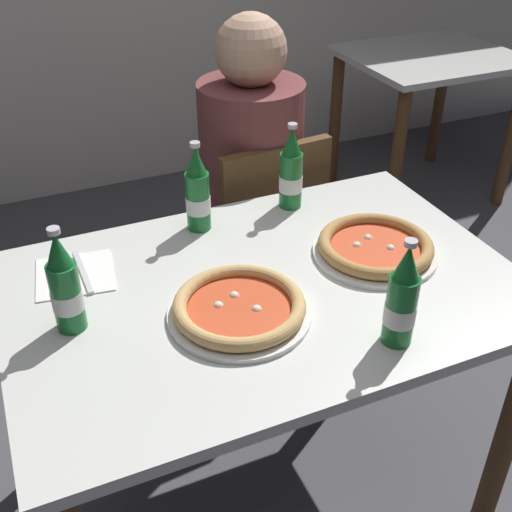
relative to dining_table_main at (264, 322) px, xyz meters
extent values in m
plane|color=#4C4C51|center=(0.00, 0.00, -0.64)|extent=(8.00, 8.00, 0.00)
cube|color=silver|center=(0.00, 0.00, 0.10)|extent=(1.20, 0.80, 0.03)
cylinder|color=brown|center=(0.54, -0.34, -0.28)|extent=(0.06, 0.06, 0.72)
cylinder|color=brown|center=(-0.54, 0.34, -0.28)|extent=(0.06, 0.06, 0.72)
cylinder|color=brown|center=(0.54, 0.34, -0.28)|extent=(0.06, 0.06, 0.72)
cube|color=brown|center=(0.25, 0.68, -0.21)|extent=(0.43, 0.43, 0.04)
cube|color=brown|center=(0.27, 0.50, 0.01)|extent=(0.38, 0.07, 0.40)
cylinder|color=brown|center=(0.40, 0.86, -0.43)|extent=(0.04, 0.04, 0.41)
cylinder|color=brown|center=(0.06, 0.83, -0.43)|extent=(0.04, 0.04, 0.41)
cylinder|color=brown|center=(0.43, 0.53, -0.43)|extent=(0.04, 0.04, 0.41)
cylinder|color=brown|center=(0.09, 0.50, -0.43)|extent=(0.04, 0.04, 0.41)
cube|color=#2D3342|center=(0.25, 0.66, -0.41)|extent=(0.32, 0.28, 0.45)
cylinder|color=brown|center=(0.25, 0.66, 0.09)|extent=(0.34, 0.34, 0.55)
sphere|color=tan|center=(0.25, 0.66, 0.46)|extent=(0.22, 0.22, 0.22)
cube|color=silver|center=(1.52, 1.41, 0.10)|extent=(0.80, 0.70, 0.03)
cylinder|color=brown|center=(1.18, 1.12, -0.28)|extent=(0.06, 0.06, 0.72)
cylinder|color=brown|center=(1.86, 1.12, -0.28)|extent=(0.06, 0.06, 0.72)
cylinder|color=brown|center=(1.18, 1.70, -0.28)|extent=(0.06, 0.06, 0.72)
cylinder|color=brown|center=(1.86, 1.70, -0.28)|extent=(0.06, 0.06, 0.72)
cylinder|color=white|center=(-0.10, -0.08, 0.12)|extent=(0.32, 0.32, 0.01)
cylinder|color=#CC4723|center=(-0.10, -0.08, 0.13)|extent=(0.23, 0.23, 0.01)
torus|color=tan|center=(-0.10, -0.08, 0.14)|extent=(0.29, 0.29, 0.03)
sphere|color=silver|center=(-0.14, -0.06, 0.13)|extent=(0.02, 0.02, 0.02)
sphere|color=silver|center=(-0.07, -0.10, 0.13)|extent=(0.02, 0.02, 0.02)
sphere|color=silver|center=(-0.09, -0.04, 0.13)|extent=(0.02, 0.02, 0.02)
cylinder|color=white|center=(0.31, 0.01, 0.12)|extent=(0.31, 0.31, 0.01)
cylinder|color=#CC4723|center=(0.31, 0.01, 0.13)|extent=(0.23, 0.23, 0.01)
torus|color=#B78447|center=(0.31, 0.01, 0.14)|extent=(0.29, 0.29, 0.03)
sphere|color=silver|center=(0.27, 0.03, 0.13)|extent=(0.02, 0.02, 0.02)
sphere|color=silver|center=(0.34, -0.01, 0.13)|extent=(0.02, 0.02, 0.02)
sphere|color=silver|center=(0.31, 0.05, 0.13)|extent=(0.02, 0.02, 0.02)
cylinder|color=#196B2D|center=(0.22, 0.32, 0.19)|extent=(0.06, 0.06, 0.16)
cone|color=#196B2D|center=(0.22, 0.32, 0.31)|extent=(0.05, 0.05, 0.07)
cylinder|color=#B7B7BC|center=(0.22, 0.32, 0.36)|extent=(0.03, 0.03, 0.01)
cylinder|color=white|center=(0.22, 0.32, 0.19)|extent=(0.07, 0.07, 0.04)
cylinder|color=#196B2D|center=(-0.44, 0.02, 0.19)|extent=(0.06, 0.06, 0.16)
cone|color=#196B2D|center=(-0.44, 0.02, 0.31)|extent=(0.05, 0.05, 0.07)
cylinder|color=#B7B7BC|center=(-0.44, 0.02, 0.36)|extent=(0.03, 0.03, 0.01)
cylinder|color=white|center=(-0.44, 0.02, 0.19)|extent=(0.07, 0.07, 0.04)
cylinder|color=#196B2D|center=(-0.05, 0.31, 0.19)|extent=(0.06, 0.06, 0.16)
cone|color=#196B2D|center=(-0.05, 0.31, 0.31)|extent=(0.05, 0.05, 0.07)
cylinder|color=#B7B7BC|center=(-0.05, 0.31, 0.36)|extent=(0.03, 0.03, 0.01)
cylinder|color=white|center=(-0.05, 0.31, 0.19)|extent=(0.07, 0.07, 0.04)
cylinder|color=#196B2D|center=(0.17, -0.29, 0.19)|extent=(0.06, 0.06, 0.16)
cone|color=#196B2D|center=(0.17, -0.29, 0.31)|extent=(0.05, 0.05, 0.07)
cylinder|color=#B7B7BC|center=(0.17, -0.29, 0.36)|extent=(0.03, 0.03, 0.01)
cylinder|color=white|center=(0.17, -0.29, 0.19)|extent=(0.07, 0.07, 0.04)
cube|color=white|center=(-0.40, 0.22, 0.12)|extent=(0.20, 0.20, 0.00)
cube|color=silver|center=(-0.38, 0.22, 0.12)|extent=(0.02, 0.19, 0.00)
cube|color=silver|center=(-0.42, 0.22, 0.12)|extent=(0.05, 0.17, 0.00)
camera|label=1|loc=(-0.50, -1.10, 1.00)|focal=44.69mm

